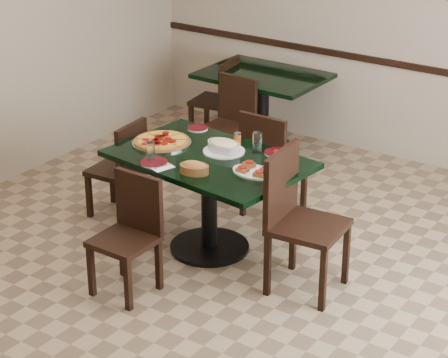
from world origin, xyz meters
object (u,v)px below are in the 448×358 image
Objects in this scene: back_table at (263,97)px; bruschetta_platter at (254,170)px; back_chair_left at (220,96)px; chair_far at (269,160)px; chair_right at (296,213)px; chair_near at (131,228)px; lasagna_casserole at (224,146)px; chair_left at (123,165)px; back_chair_near at (231,119)px; pepperoni_pizza at (162,141)px; main_table at (209,180)px; bread_basket at (194,168)px.

back_table is 3.29× the size of bruschetta_platter.
chair_far is at bearing 39.87° from back_chair_left.
chair_near is at bearing 120.42° from chair_right.
chair_right is 3.25× the size of lasagna_casserole.
back_chair_near reaches higher than chair_left.
main_table is at bearing -1.93° from pepperoni_pizza.
bruschetta_platter reaches higher than main_table.
back_table is at bearing 171.38° from chair_left.
bruschetta_platter is (0.54, 0.69, 0.32)m from chair_near.
chair_right is 0.42m from bruschetta_platter.
lasagna_casserole reaches higher than bruschetta_platter.
pepperoni_pizza is at bearing 53.86° from chair_far.
main_table is 6.25× the size of bread_basket.
back_table is 2.33m from bruschetta_platter.
back_chair_near reaches higher than main_table.
back_chair_near is 1.89m from bread_basket.
main_table is at bearing 84.40° from chair_far.
pepperoni_pizza is at bearing 135.55° from bread_basket.
back_chair_near is 1.03× the size of back_chair_left.
back_chair_near is (-1.52, 1.48, -0.10)m from chair_right.
chair_far is 2.00× the size of pepperoni_pizza.
chair_near is at bearing -90.13° from lasagna_casserole.
bruschetta_platter is at bearing -5.13° from pepperoni_pizza.
chair_right reaches higher than back_chair_near.
back_chair_left is at bearing -175.26° from back_table.
back_chair_left is 1.83× the size of pepperoni_pizza.
back_chair_left is 3.43× the size of bread_basket.
bruschetta_platter is (-0.36, 0.04, 0.21)m from chair_right.
main_table is 0.72m from chair_far.
main_table is at bearing 25.09° from back_chair_left.
bruschetta_platter is at bearing -17.45° from lasagna_casserole.
chair_left is at bearing 178.16° from bruschetta_platter.
chair_near reaches higher than back_table.
back_chair_left is at bearing -42.25° from chair_far.
chair_left is (-0.78, 0.82, -0.01)m from chair_near.
chair_left is at bearing -93.57° from back_table.
back_table is 1.41× the size of chair_left.
back_chair_left is 2.36× the size of bruschetta_platter.
back_chair_near is at bearing 131.39° from lasagna_casserole.
main_table is 4.84× the size of lasagna_casserole.
lasagna_casserole is (-0.75, 0.24, 0.23)m from chair_right.
chair_far reaches higher than bruschetta_platter.
chair_left is at bearing -166.35° from lasagna_casserole.
bread_basket is at bearing -67.14° from main_table.
chair_near is at bearing -127.78° from bread_basket.
chair_right is 1.22× the size of back_chair_left.
back_chair_near reaches higher than pepperoni_pizza.
chair_right is at bearing 35.95° from chair_near.
back_chair_near is 1.43m from pepperoni_pizza.
chair_right is 1.70m from chair_left.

